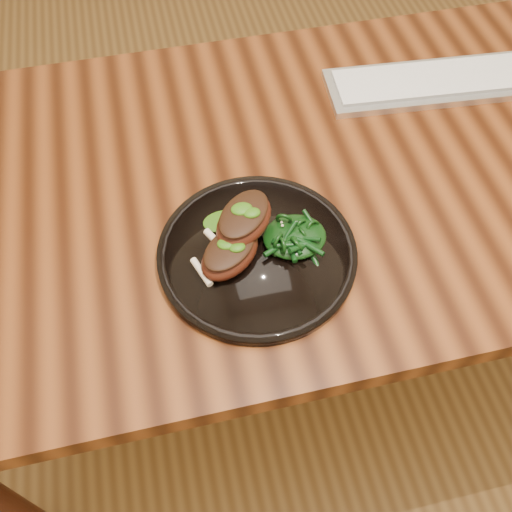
# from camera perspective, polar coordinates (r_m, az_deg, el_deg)

# --- Properties ---
(desk) EXTENTS (1.60, 0.80, 0.75)m
(desk) POSITION_cam_1_polar(r_m,az_deg,el_deg) (1.11, 8.59, 6.39)
(desk) COLOR black
(desk) RESTS_ON ground
(plate) EXTENTS (0.31, 0.31, 0.02)m
(plate) POSITION_cam_1_polar(r_m,az_deg,el_deg) (0.89, 0.11, 0.27)
(plate) COLOR black
(plate) RESTS_ON desk
(lamb_chop_front) EXTENTS (0.13, 0.12, 0.05)m
(lamb_chop_front) POSITION_cam_1_polar(r_m,az_deg,el_deg) (0.86, -2.68, 0.32)
(lamb_chop_front) COLOR #47190D
(lamb_chop_front) RESTS_ON plate
(lamb_chop_back) EXTENTS (0.13, 0.13, 0.05)m
(lamb_chop_back) POSITION_cam_1_polar(r_m,az_deg,el_deg) (0.87, -1.25, 3.66)
(lamb_chop_back) COLOR #47190D
(lamb_chop_back) RESTS_ON plate
(herb_smear) EXTENTS (0.07, 0.04, 0.00)m
(herb_smear) POSITION_cam_1_polar(r_m,az_deg,el_deg) (0.92, -3.21, 3.52)
(herb_smear) COLOR #1B4A07
(herb_smear) RESTS_ON plate
(greens_heap) EXTENTS (0.10, 0.09, 0.04)m
(greens_heap) POSITION_cam_1_polar(r_m,az_deg,el_deg) (0.89, 3.90, 2.20)
(greens_heap) COLOR black
(greens_heap) RESTS_ON plate
(keyboard) EXTENTS (0.45, 0.17, 0.02)m
(keyboard) POSITION_cam_1_polar(r_m,az_deg,el_deg) (1.23, 17.66, 16.27)
(keyboard) COLOR silver
(keyboard) RESTS_ON desk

